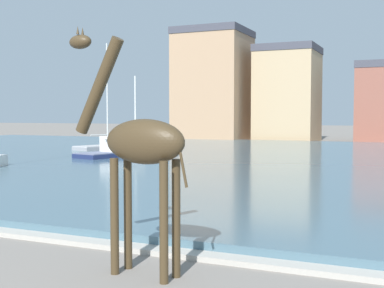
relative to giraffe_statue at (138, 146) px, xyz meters
name	(u,v)px	position (x,y,z in m)	size (l,w,h in m)	color
harbor_water	(286,160)	(-2.97, 24.21, -2.34)	(88.06, 44.96, 0.30)	#476675
quay_edge_coping	(63,239)	(-2.97, 1.48, -2.43)	(88.06, 0.50, 0.12)	#ADA89E
giraffe_statue	(138,146)	(0.00, 0.00, 0.00)	(2.79, 0.83, 4.87)	#42331E
sailboat_navy	(134,151)	(-13.33, 22.67, -1.96)	(4.17, 9.77, 5.79)	navy
sailboat_grey	(109,148)	(-18.32, 27.13, -2.11)	(3.30, 6.03, 8.86)	#939399
townhouse_narrow_midrow	(213,85)	(-17.75, 48.98, 4.13)	(8.09, 7.92, 13.21)	tan
townhouse_corner_house	(288,94)	(-9.18, 50.82, 3.03)	(6.82, 7.19, 11.00)	tan
townhouse_end_terrace	(382,102)	(0.99, 52.64, 2.03)	(5.51, 5.19, 9.00)	#8E5142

